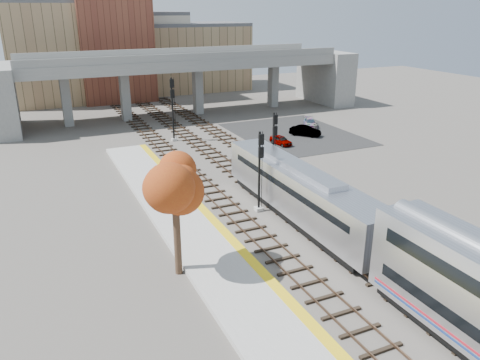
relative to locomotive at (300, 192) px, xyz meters
name	(u,v)px	position (x,y,z in m)	size (l,w,h in m)	color
ground	(329,254)	(-1.00, -5.59, -2.28)	(160.00, 160.00, 0.00)	#47423D
platform	(229,276)	(-8.25, -5.59, -2.10)	(4.50, 60.00, 0.35)	#9E9E99
yellow_strip	(257,267)	(-6.35, -5.59, -1.92)	(0.70, 60.00, 0.01)	yellow
tracks	(258,189)	(-0.07, 6.91, -2.20)	(10.70, 95.00, 0.25)	black
overpass	(184,76)	(3.92, 39.41, 3.53)	(54.00, 12.00, 9.50)	slate
buildings_far	(128,51)	(0.26, 60.98, 5.60)	(43.00, 21.00, 20.60)	#9A8059
parking_lot	(294,134)	(13.00, 22.41, -2.26)	(14.00, 18.00, 0.04)	black
locomotive	(300,192)	(0.00, 0.00, 0.00)	(3.02, 19.05, 4.10)	#A8AAB2
signal_mast_near	(260,174)	(-2.10, 2.61, 0.88)	(0.60, 0.64, 6.56)	#9E9E99
signal_mast_mid	(274,150)	(2.00, 7.89, 0.91)	(0.60, 0.64, 6.61)	#9E9E99
signal_mast_far	(173,109)	(-2.10, 25.68, 1.64)	(0.60, 0.64, 7.67)	#9E9E99
tree	(174,185)	(-10.82, -3.67, 3.53)	(3.60, 3.60, 7.83)	#382619
car_a	(281,140)	(8.91, 18.69, -1.69)	(1.29, 3.21, 1.09)	#99999E
car_b	(305,131)	(13.71, 20.96, -1.59)	(1.36, 3.91, 1.29)	#99999E
car_c	(310,123)	(16.91, 24.81, -1.69)	(1.54, 3.80, 1.10)	#99999E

